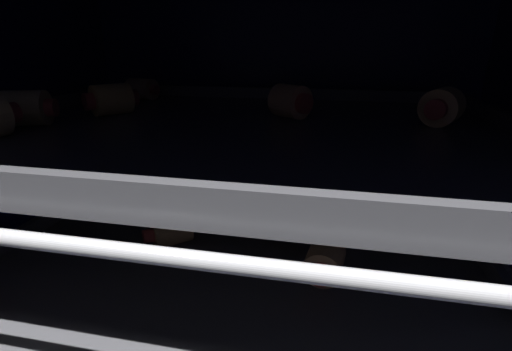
{
  "coord_description": "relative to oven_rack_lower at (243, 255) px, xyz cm",
  "views": [
    {
      "loc": [
        7.5,
        -30.41,
        29.47
      ],
      "look_at": [
        0.0,
        6.37,
        15.83
      ],
      "focal_mm": 25.44,
      "sensor_mm": 36.0,
      "label": 1
    }
  ],
  "objects": [
    {
      "name": "oven_rack_upper",
      "position": [
        0.0,
        -0.0,
        12.08
      ],
      "size": [
        50.22,
        41.81,
        0.75
      ],
      "color": "#B7B7BC"
    },
    {
      "name": "pig_in_blanket_upper_0",
      "position": [
        3.72,
        4.5,
        14.74
      ],
      "size": [
        4.5,
        4.31,
        3.12
      ],
      "rotation": [
        0.0,
        0.0,
        0.9
      ],
      "color": "tan",
      "rests_on": "baking_tray_upper"
    },
    {
      "name": "ground_plane",
      "position": [
        0.0,
        0.0,
        -10.19
      ],
      "size": [
        54.98,
        45.06,
        1.2
      ],
      "primitive_type": "cube",
      "color": "#0C1138"
    },
    {
      "name": "baking_tray_upper",
      "position": [
        0.0,
        0.0,
        12.95
      ],
      "size": [
        44.89,
        35.45,
        2.05
      ],
      "color": "#4C4C51",
      "rests_on": "oven_rack_upper"
    },
    {
      "name": "oven_wall_back",
      "position": [
        0.0,
        21.93,
        11.27
      ],
      "size": [
        54.98,
        1.2,
        41.72
      ],
      "primitive_type": "cube",
      "color": "#0C1138",
      "rests_on": "ground_plane"
    },
    {
      "name": "pig_in_blanket_upper_1",
      "position": [
        16.96,
        3.61,
        14.78
      ],
      "size": [
        4.18,
        4.58,
        3.2
      ],
      "rotation": [
        0.0,
        0.0,
        5.78
      ],
      "color": "tan",
      "rests_on": "baking_tray_upper"
    },
    {
      "name": "pig_in_blanket_lower_1",
      "position": [
        -7.02,
        -0.9,
        2.52
      ],
      "size": [
        5.14,
        4.55,
        2.82
      ],
      "rotation": [
        0.0,
        0.0,
        2.26
      ],
      "color": "tan",
      "rests_on": "baking_tray_lower"
    },
    {
      "name": "baking_tray_lower",
      "position": [
        0.0,
        0.0,
        0.91
      ],
      "size": [
        44.89,
        35.45,
        2.2
      ],
      "color": "#4C4C51",
      "rests_on": "oven_rack_lower"
    },
    {
      "name": "oven_rack_lower",
      "position": [
        0.0,
        0.0,
        0.0
      ],
      "size": [
        50.25,
        41.81,
        0.78
      ],
      "color": "#B7B7BC"
    },
    {
      "name": "pig_in_blanket_lower_3",
      "position": [
        -16.02,
        14.6,
        2.52
      ],
      "size": [
        4.47,
        4.73,
        2.83
      ],
      "rotation": [
        0.0,
        0.0,
        0.74
      ],
      "color": "tan",
      "rests_on": "baking_tray_lower"
    },
    {
      "name": "pig_in_blanket_lower_0",
      "position": [
        7.93,
        -3.55,
        2.68
      ],
      "size": [
        3.62,
        5.07,
        3.15
      ],
      "rotation": [
        0.0,
        0.0,
        6.14
      ],
      "color": "tan",
      "rests_on": "baking_tray_lower"
    },
    {
      "name": "pig_in_blanket_lower_4",
      "position": [
        3.71,
        4.53,
        2.64
      ],
      "size": [
        5.68,
        4.64,
        3.06
      ],
      "rotation": [
        0.0,
        0.0,
        4.13
      ],
      "color": "tan",
      "rests_on": "baking_tray_lower"
    },
    {
      "name": "pig_in_blanket_lower_5",
      "position": [
        10.57,
        7.38,
        2.5
      ],
      "size": [
        3.93,
        4.66,
        2.79
      ],
      "rotation": [
        0.0,
        0.0,
        3.75
      ],
      "color": "tan",
      "rests_on": "baking_tray_lower"
    },
    {
      "name": "pig_in_blanket_upper_4",
      "position": [
        -18.16,
        -3.68,
        14.69
      ],
      "size": [
        5.08,
        3.93,
        3.02
      ],
      "rotation": [
        0.0,
        0.0,
        5.04
      ],
      "color": "tan",
      "rests_on": "baking_tray_upper"
    },
    {
      "name": "pig_in_blanket_upper_5",
      "position": [
        -13.92,
        2.48,
        14.69
      ],
      "size": [
        4.56,
        5.1,
        3.03
      ],
      "rotation": [
        0.0,
        0.0,
        2.48
      ],
      "color": "tan",
      "rests_on": "baking_tray_upper"
    },
    {
      "name": "pig_in_blanket_upper_2",
      "position": [
        -16.32,
        13.16,
        14.48
      ],
      "size": [
        5.01,
        3.42,
        2.6
      ],
      "rotation": [
        0.0,
        0.0,
        1.32
      ],
      "color": "tan",
      "rests_on": "baking_tray_upper"
    }
  ]
}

